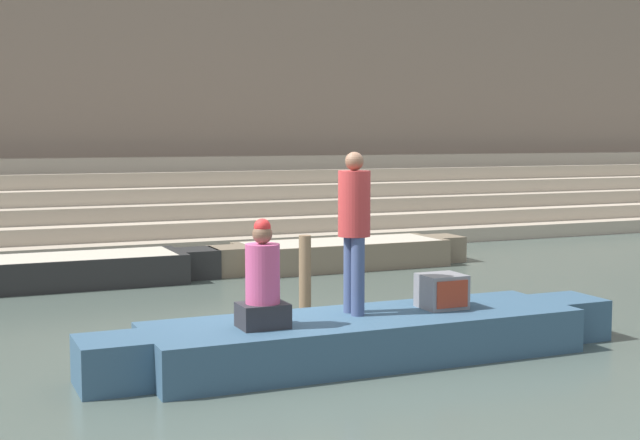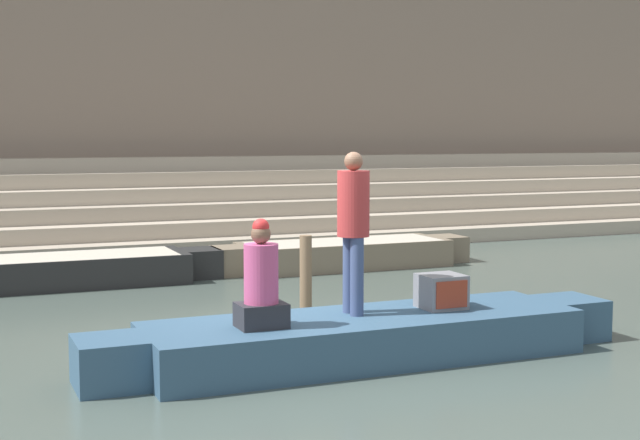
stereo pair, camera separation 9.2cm
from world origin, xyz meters
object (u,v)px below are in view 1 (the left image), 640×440
object	(u,v)px
rowboat_main	(365,336)
moored_boat_shore	(46,271)
person_rowing	(263,284)
mooring_post	(305,276)
person_standing	(354,221)
moored_boat_distant	(341,253)
tv_set	(442,291)

from	to	relation	value
rowboat_main	moored_boat_shore	size ratio (longest dim) A/B	1.09
person_rowing	mooring_post	distance (m)	2.79
person_standing	rowboat_main	bearing A→B (deg)	-71.69
rowboat_main	person_standing	size ratio (longest dim) A/B	3.47
moored_boat_distant	moored_boat_shore	bearing A→B (deg)	-175.46
person_standing	tv_set	world-z (taller)	person_standing
moored_boat_shore	moored_boat_distant	bearing A→B (deg)	4.11
tv_set	mooring_post	world-z (taller)	mooring_post
person_standing	tv_set	bearing A→B (deg)	-13.68
person_standing	person_rowing	xyz separation A→B (m)	(-1.11, -0.24, -0.56)
person_standing	person_rowing	world-z (taller)	person_standing
tv_set	moored_boat_distant	distance (m)	6.16
mooring_post	person_rowing	bearing A→B (deg)	-121.07
person_rowing	rowboat_main	bearing A→B (deg)	18.80
tv_set	rowboat_main	bearing A→B (deg)	-172.47
rowboat_main	person_rowing	world-z (taller)	person_rowing
tv_set	mooring_post	distance (m)	2.33
mooring_post	moored_boat_shore	bearing A→B (deg)	127.29
person_rowing	tv_set	size ratio (longest dim) A/B	2.34
person_rowing	moored_boat_shore	size ratio (longest dim) A/B	0.20
moored_boat_shore	moored_boat_distant	distance (m)	5.05
person_standing	moored_boat_distant	size ratio (longest dim) A/B	0.36
mooring_post	moored_boat_distant	bearing A→B (deg)	59.03
moored_boat_distant	person_standing	bearing A→B (deg)	-109.72
person_rowing	moored_boat_distant	world-z (taller)	person_rowing
person_rowing	tv_set	distance (m)	2.15
moored_boat_shore	moored_boat_distant	size ratio (longest dim) A/B	1.14
person_standing	mooring_post	world-z (taller)	person_standing
rowboat_main	moored_boat_shore	distance (m)	6.47
rowboat_main	person_rowing	bearing A→B (deg)	-176.76
moored_boat_distant	rowboat_main	bearing A→B (deg)	-108.68
rowboat_main	mooring_post	world-z (taller)	mooring_post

